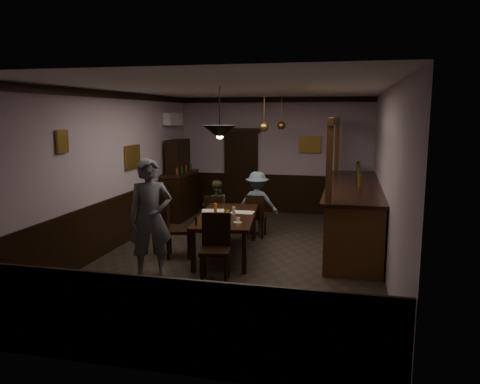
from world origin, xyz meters
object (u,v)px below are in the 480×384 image
(pendant_iron, at_px, (220,132))
(pendant_brass_far, at_px, (281,126))
(coffee_cup, at_px, (238,220))
(sideboard, at_px, (180,186))
(person_seated_left, at_px, (216,207))
(chair_near, at_px, (216,244))
(person_standing, at_px, (151,218))
(chair_side, at_px, (174,226))
(pendant_brass_mid, at_px, (264,127))
(chair_far_right, at_px, (256,214))
(soda_can, at_px, (227,213))
(chair_far_left, at_px, (214,214))
(person_seated_right, at_px, (257,203))
(dining_table, at_px, (227,218))
(bar_counter, at_px, (353,212))

(pendant_iron, xyz_separation_m, pendant_brass_far, (0.46, 3.74, 0.01))
(coffee_cup, relative_size, sideboard, 0.04)
(person_seated_left, relative_size, pendant_brass_far, 1.43)
(chair_near, height_order, person_standing, person_standing)
(chair_near, distance_m, chair_side, 1.44)
(pendant_brass_far, bearing_deg, person_standing, -108.49)
(chair_side, height_order, pendant_brass_mid, pendant_brass_mid)
(chair_side, distance_m, person_standing, 1.11)
(chair_far_right, distance_m, chair_side, 2.03)
(soda_can, distance_m, pendant_brass_mid, 2.42)
(chair_far_left, height_order, chair_near, chair_near)
(person_seated_right, bearing_deg, pendant_brass_mid, -123.85)
(soda_can, bearing_deg, person_seated_right, 82.88)
(dining_table, bearing_deg, soda_can, -69.65)
(person_seated_left, height_order, pendant_iron, pendant_iron)
(chair_far_right, distance_m, bar_counter, 1.98)
(person_seated_left, distance_m, coffee_cup, 2.24)
(person_standing, bearing_deg, bar_counter, 14.11)
(person_standing, xyz_separation_m, pendant_brass_mid, (1.24, 3.14, 1.35))
(person_seated_left, distance_m, pendant_brass_far, 2.55)
(coffee_cup, relative_size, soda_can, 0.67)
(chair_far_left, relative_size, pendant_brass_mid, 1.09)
(chair_far_left, bearing_deg, pendant_brass_far, -132.79)
(chair_far_left, distance_m, person_seated_right, 0.96)
(person_seated_right, bearing_deg, pendant_brass_far, -106.14)
(chair_far_right, xyz_separation_m, person_seated_left, (-0.92, 0.16, 0.08))
(bar_counter, bearing_deg, pendant_brass_mid, 167.56)
(soda_can, height_order, pendant_brass_mid, pendant_brass_mid)
(chair_far_left, xyz_separation_m, chair_side, (-0.30, -1.54, 0.09))
(chair_side, bearing_deg, chair_far_left, -26.91)
(chair_far_right, bearing_deg, pendant_iron, 85.66)
(dining_table, distance_m, soda_can, 0.17)
(person_standing, height_order, person_seated_right, person_standing)
(pendant_iron, bearing_deg, dining_table, 97.17)
(pendant_brass_mid, bearing_deg, coffee_cup, -90.53)
(chair_side, bearing_deg, coffee_cup, -115.04)
(chair_near, bearing_deg, chair_side, 127.93)
(soda_can, relative_size, pendant_brass_mid, 0.15)
(person_seated_right, bearing_deg, pendant_iron, 82.85)
(chair_far_left, bearing_deg, chair_far_right, 178.10)
(dining_table, relative_size, chair_side, 2.20)
(coffee_cup, bearing_deg, chair_near, -109.83)
(chair_far_left, height_order, person_seated_left, person_seated_left)
(dining_table, height_order, pendant_brass_mid, pendant_brass_mid)
(chair_near, xyz_separation_m, chair_side, (-1.06, 0.98, 0.00))
(person_seated_left, height_order, bar_counter, bar_counter)
(person_seated_left, bearing_deg, dining_table, 91.81)
(chair_far_left, relative_size, person_standing, 0.47)
(pendant_iron, distance_m, pendant_brass_mid, 2.58)
(person_seated_right, xyz_separation_m, pendant_brass_mid, (0.10, 0.18, 1.62))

